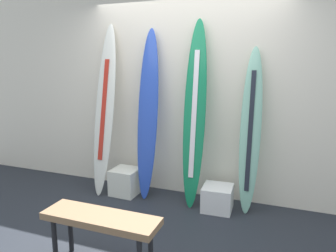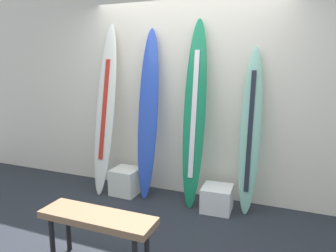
% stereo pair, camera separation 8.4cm
% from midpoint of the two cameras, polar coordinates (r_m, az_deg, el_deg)
% --- Properties ---
extents(ground, '(8.00, 8.00, 0.04)m').
position_cam_midpoint_polar(ground, '(3.34, -3.27, -20.01)').
color(ground, '#22262E').
extents(wall_back, '(7.20, 0.20, 2.80)m').
position_cam_midpoint_polar(wall_back, '(4.08, 4.34, 6.85)').
color(wall_back, silver).
rests_on(wall_back, ground).
extents(surfboard_ivory, '(0.27, 0.53, 2.25)m').
position_cam_midpoint_polar(surfboard_ivory, '(4.20, -10.89, 3.00)').
color(surfboard_ivory, silver).
rests_on(surfboard_ivory, ground).
extents(surfboard_cobalt, '(0.28, 0.42, 2.17)m').
position_cam_midpoint_polar(surfboard_cobalt, '(3.96, -3.09, 2.11)').
color(surfboard_cobalt, blue).
rests_on(surfboard_cobalt, ground).
extents(surfboard_emerald, '(0.29, 0.44, 2.25)m').
position_cam_midpoint_polar(surfboard_emerald, '(3.72, 5.53, 1.93)').
color(surfboard_emerald, '#167D4F').
rests_on(surfboard_emerald, ground).
extents(surfboard_seafoam, '(0.24, 0.34, 1.92)m').
position_cam_midpoint_polar(surfboard_seafoam, '(3.67, 15.54, -1.23)').
color(surfboard_seafoam, '#84C1AA').
rests_on(surfboard_seafoam, ground).
extents(display_block_left, '(0.36, 0.36, 0.29)m').
position_cam_midpoint_polar(display_block_left, '(3.83, 9.65, -13.02)').
color(display_block_left, white).
rests_on(display_block_left, ground).
extents(display_block_center, '(0.35, 0.35, 0.34)m').
position_cam_midpoint_polar(display_block_center, '(4.26, -7.20, -10.03)').
color(display_block_center, silver).
rests_on(display_block_center, ground).
extents(bench, '(1.01, 0.30, 0.48)m').
position_cam_midpoint_polar(bench, '(2.77, -11.97, -16.86)').
color(bench, '#8C6A4A').
rests_on(bench, ground).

